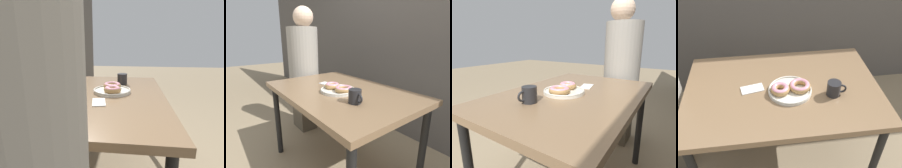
# 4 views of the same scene
# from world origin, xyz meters

# --- Properties ---
(dining_table) EXTENTS (1.21, 0.81, 0.74)m
(dining_table) POSITION_xyz_m (0.00, 0.14, 0.67)
(dining_table) COLOR #846647
(dining_table) RESTS_ON ground_plane
(donut_plate) EXTENTS (0.29, 0.27, 0.06)m
(donut_plate) POSITION_xyz_m (0.04, 0.09, 0.77)
(donut_plate) COLOR silver
(donut_plate) RESTS_ON dining_table
(coffee_mug) EXTENTS (0.12, 0.08, 0.09)m
(coffee_mug) POSITION_xyz_m (0.30, 0.03, 0.79)
(coffee_mug) COLOR #232326
(coffee_mug) RESTS_ON dining_table
(napkin) EXTENTS (0.15, 0.10, 0.01)m
(napkin) POSITION_xyz_m (-0.19, 0.15, 0.75)
(napkin) COLOR white
(napkin) RESTS_ON dining_table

